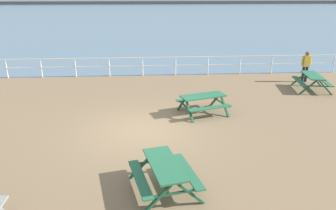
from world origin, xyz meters
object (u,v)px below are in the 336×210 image
Objects in this scene: visitor at (306,65)px; picnic_table_near_left at (203,100)px; picnic_table_near_right at (164,170)px; picnic_table_mid_centre at (312,79)px.

picnic_table_near_left is at bearing 123.23° from visitor.
picnic_table_near_left and picnic_table_near_right have the same top height.
picnic_table_mid_centre is at bearing 166.00° from visitor.
visitor is (0.34, 1.48, 0.36)m from picnic_table_mid_centre.
picnic_table_mid_centre is at bearing -57.01° from picnic_table_near_right.
visitor reaches higher than picnic_table_near_right.
picnic_table_near_right is 1.04× the size of picnic_table_mid_centre.
visitor reaches higher than picnic_table_mid_centre.
picnic_table_mid_centre is 1.56m from visitor.
visitor is at bearing -53.41° from picnic_table_near_right.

